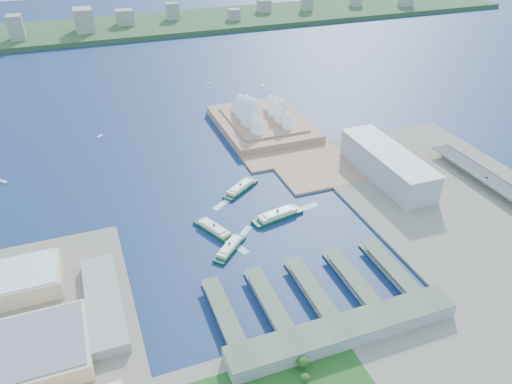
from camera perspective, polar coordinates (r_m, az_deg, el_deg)
name	(u,v)px	position (r m, az deg, el deg)	size (l,w,h in m)	color
ground	(266,248)	(517.89, 1.14, -6.42)	(3000.00, 3000.00, 0.00)	#0F214A
east_land	(486,226)	(602.51, 24.83, -3.51)	(240.00, 500.00, 3.00)	gray
peninsula	(269,132)	(758.91, 1.48, 6.87)	(135.00, 220.00, 3.00)	#9F7257
far_shore	(127,27)	(1402.11, -14.51, 17.78)	(2200.00, 260.00, 12.00)	#2D4926
opera_house	(263,109)	(762.97, 0.76, 9.51)	(134.00, 180.00, 58.00)	white
toaster_building	(387,164)	(648.20, 14.74, 3.07)	(45.00, 155.00, 35.00)	#96969B
ferry_wharves	(310,288)	(467.61, 6.22, -10.87)	(184.00, 90.00, 9.30)	#49533F
terminal_building	(344,331)	(428.37, 10.01, -15.40)	(200.00, 28.00, 12.00)	gray
far_skyline	(127,15)	(1375.55, -14.58, 18.95)	(1900.00, 140.00, 55.00)	gray
ferry_a	(214,228)	(539.31, -4.81, -4.10)	(14.15, 55.60, 10.51)	#0E3922
ferry_b	(240,187)	(609.41, -1.79, 0.60)	(14.15, 55.57, 10.51)	#0E3922
ferry_c	(230,246)	(512.90, -3.03, -6.23)	(12.79, 50.24, 9.50)	#0E3922
ferry_d	(278,214)	(559.15, 2.48, -2.50)	(15.52, 60.99, 11.53)	#0E3922
boat_a	(2,181)	(705.71, -27.07, 1.12)	(3.68, 14.72, 2.84)	white
boat_b	(100,136)	(781.66, -17.40, 6.13)	(3.41, 9.76, 2.63)	white
boat_c	(263,86)	(948.66, 0.78, 12.05)	(3.70, 12.67, 2.85)	white
boat_e	(208,83)	(967.60, -5.51, 12.30)	(3.26, 10.26, 2.52)	white
car_c	(486,177)	(670.63, 24.82, 1.54)	(1.78, 4.37, 1.27)	slate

